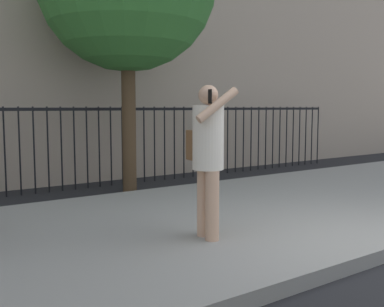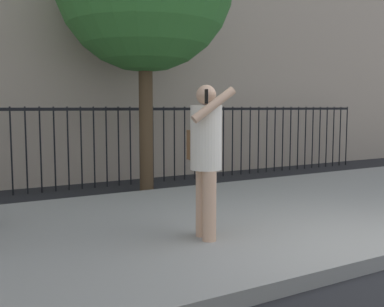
{
  "view_description": "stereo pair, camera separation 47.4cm",
  "coord_description": "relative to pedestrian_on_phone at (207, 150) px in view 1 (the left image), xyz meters",
  "views": [
    {
      "loc": [
        -4.41,
        -2.54,
        1.59
      ],
      "look_at": [
        -1.39,
        1.67,
        1.06
      ],
      "focal_mm": 42.89,
      "sensor_mm": 36.0,
      "label": 1
    },
    {
      "loc": [
        -4.01,
        -2.8,
        1.59
      ],
      "look_at": [
        -1.39,
        1.67,
        1.06
      ],
      "focal_mm": 42.89,
      "sensor_mm": 36.0,
      "label": 2
    }
  ],
  "objects": [
    {
      "name": "pedestrian_on_phone",
      "position": [
        0.0,
        0.0,
        0.0
      ],
      "size": [
        0.49,
        0.69,
        1.67
      ],
      "color": "tan",
      "rests_on": "sidewalk"
    },
    {
      "name": "sidewalk",
      "position": [
        1.39,
        0.8,
        -1.05
      ],
      "size": [
        28.0,
        4.4,
        0.15
      ],
      "primitive_type": "cube",
      "color": "gray",
      "rests_on": "ground"
    },
    {
      "name": "iron_fence",
      "position": [
        1.39,
        4.5,
        -0.1
      ],
      "size": [
        12.03,
        0.04,
        1.6
      ],
      "color": "black",
      "rests_on": "ground"
    }
  ]
}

